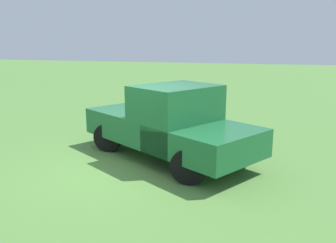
# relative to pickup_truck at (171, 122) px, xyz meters

# --- Properties ---
(ground_plane) EXTENTS (80.00, 80.00, 0.00)m
(ground_plane) POSITION_rel_pickup_truck_xyz_m (0.79, 0.92, -0.91)
(ground_plane) COLOR #54843D
(pickup_truck) EXTENTS (4.79, 3.85, 1.78)m
(pickup_truck) POSITION_rel_pickup_truck_xyz_m (0.00, 0.00, 0.00)
(pickup_truck) COLOR black
(pickup_truck) RESTS_ON ground_plane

